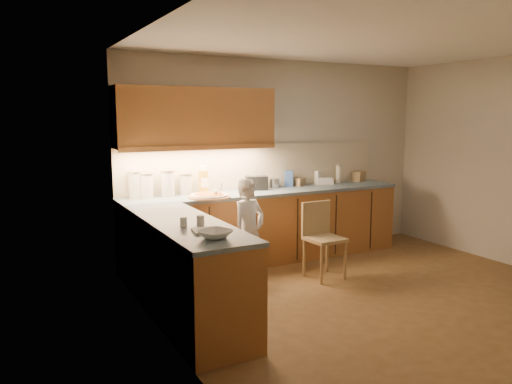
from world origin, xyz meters
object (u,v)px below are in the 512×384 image
at_px(toaster, 257,183).
at_px(wooden_chair, 321,234).
at_px(child, 249,232).
at_px(oil_jug, 204,181).
at_px(pizza_on_board, 210,196).

bearing_deg(toaster, wooden_chair, -52.03).
bearing_deg(wooden_chair, toaster, 106.87).
height_order(child, wooden_chair, child).
height_order(oil_jug, toaster, oil_jug).
distance_m(wooden_chair, toaster, 1.15).
relative_size(pizza_on_board, toaster, 1.57).
xyz_separation_m(pizza_on_board, child, (0.23, -0.56, -0.35)).
bearing_deg(child, wooden_chair, -27.06).
distance_m(pizza_on_board, child, 0.70).
height_order(child, toaster, child).
xyz_separation_m(child, oil_jug, (-0.18, 0.86, 0.48)).
bearing_deg(oil_jug, toaster, -0.47).
bearing_deg(oil_jug, child, -78.05).
bearing_deg(wooden_chair, child, 169.90).
distance_m(pizza_on_board, oil_jug, 0.33).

